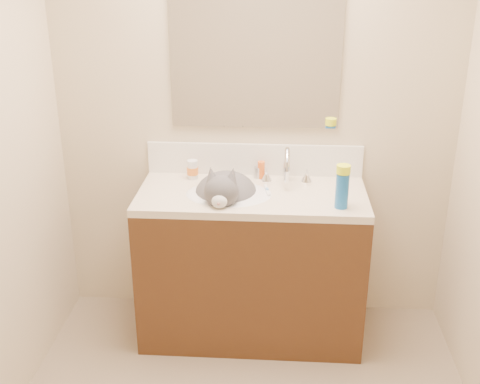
# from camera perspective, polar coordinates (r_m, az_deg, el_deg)

# --- Properties ---
(room_shell) EXTENTS (2.24, 2.54, 2.52)m
(room_shell) POSITION_cam_1_polar(r_m,az_deg,el_deg) (2.03, -0.07, 5.87)
(room_shell) COLOR beige
(room_shell) RESTS_ON ground
(vanity_cabinet) EXTENTS (1.20, 0.55, 0.82)m
(vanity_cabinet) POSITION_cam_1_polar(r_m,az_deg,el_deg) (3.35, 1.09, -7.15)
(vanity_cabinet) COLOR #452713
(vanity_cabinet) RESTS_ON ground
(counter_slab) EXTENTS (1.20, 0.55, 0.04)m
(counter_slab) POSITION_cam_1_polar(r_m,az_deg,el_deg) (3.16, 1.15, -0.35)
(counter_slab) COLOR beige
(counter_slab) RESTS_ON vanity_cabinet
(basin) EXTENTS (0.45, 0.36, 0.14)m
(basin) POSITION_cam_1_polar(r_m,az_deg,el_deg) (3.16, -1.06, -1.34)
(basin) COLOR white
(basin) RESTS_ON vanity_cabinet
(faucet) EXTENTS (0.28, 0.20, 0.21)m
(faucet) POSITION_cam_1_polar(r_m,az_deg,el_deg) (3.25, 4.45, 2.23)
(faucet) COLOR silver
(faucet) RESTS_ON counter_slab
(cat) EXTENTS (0.38, 0.48, 0.35)m
(cat) POSITION_cam_1_polar(r_m,az_deg,el_deg) (3.16, -1.39, -0.28)
(cat) COLOR #494749
(cat) RESTS_ON basin
(backsplash) EXTENTS (1.20, 0.02, 0.18)m
(backsplash) POSITION_cam_1_polar(r_m,az_deg,el_deg) (3.37, 1.38, 3.11)
(backsplash) COLOR white
(backsplash) RESTS_ON counter_slab
(mirror) EXTENTS (0.90, 0.02, 0.80)m
(mirror) POSITION_cam_1_polar(r_m,az_deg,el_deg) (3.22, 1.48, 13.06)
(mirror) COLOR white
(mirror) RESTS_ON room_shell
(pill_bottle) EXTENTS (0.06, 0.06, 0.11)m
(pill_bottle) POSITION_cam_1_polar(r_m,az_deg,el_deg) (3.33, -4.52, 2.14)
(pill_bottle) COLOR white
(pill_bottle) RESTS_ON counter_slab
(pill_label) EXTENTS (0.07, 0.07, 0.04)m
(pill_label) POSITION_cam_1_polar(r_m,az_deg,el_deg) (3.33, -4.52, 2.03)
(pill_label) COLOR orange
(pill_label) RESTS_ON pill_bottle
(silver_jar) EXTENTS (0.06, 0.06, 0.06)m
(silver_jar) POSITION_cam_1_polar(r_m,az_deg,el_deg) (3.34, 1.76, 1.89)
(silver_jar) COLOR #B7B7BC
(silver_jar) RESTS_ON counter_slab
(amber_bottle) EXTENTS (0.04, 0.04, 0.10)m
(amber_bottle) POSITION_cam_1_polar(r_m,az_deg,el_deg) (3.33, 2.02, 2.11)
(amber_bottle) COLOR orange
(amber_bottle) RESTS_ON counter_slab
(toothbrush) EXTENTS (0.04, 0.14, 0.01)m
(toothbrush) POSITION_cam_1_polar(r_m,az_deg,el_deg) (3.17, 2.58, 0.18)
(toothbrush) COLOR white
(toothbrush) RESTS_ON counter_slab
(toothbrush_head) EXTENTS (0.02, 0.03, 0.01)m
(toothbrush_head) POSITION_cam_1_polar(r_m,az_deg,el_deg) (3.17, 2.58, 0.22)
(toothbrush_head) COLOR #659CD6
(toothbrush_head) RESTS_ON counter_slab
(spray_can) EXTENTS (0.08, 0.08, 0.18)m
(spray_can) POSITION_cam_1_polar(r_m,az_deg,el_deg) (2.98, 9.65, 0.11)
(spray_can) COLOR #1961B3
(spray_can) RESTS_ON counter_slab
(spray_cap) EXTENTS (0.09, 0.09, 0.04)m
(spray_cap) POSITION_cam_1_polar(r_m,az_deg,el_deg) (2.94, 9.79, 2.14)
(spray_cap) COLOR #E9FF1A
(spray_cap) RESTS_ON spray_can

